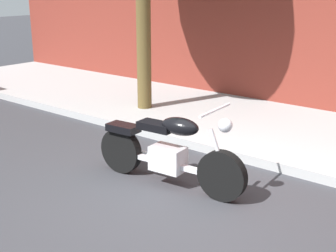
% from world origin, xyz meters
% --- Properties ---
extents(ground_plane, '(60.00, 60.00, 0.00)m').
position_xyz_m(ground_plane, '(0.00, 0.00, 0.00)').
color(ground_plane, '#38383D').
extents(sidewalk, '(18.92, 3.14, 0.14)m').
position_xyz_m(sidewalk, '(0.00, 3.09, 0.07)').
color(sidewalk, '#ABABAB').
rests_on(sidewalk, ground).
extents(motorcycle, '(2.20, 0.70, 1.13)m').
position_xyz_m(motorcycle, '(-0.46, 0.25, 0.46)').
color(motorcycle, black).
rests_on(motorcycle, ground).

